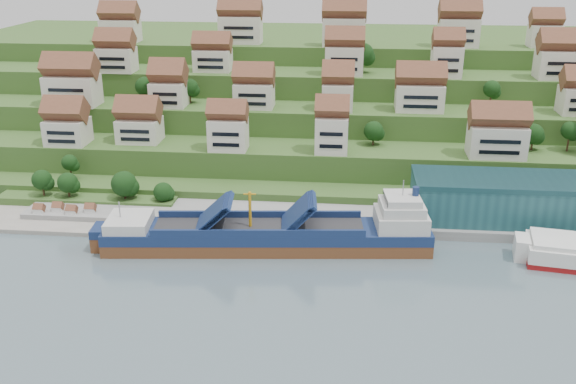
# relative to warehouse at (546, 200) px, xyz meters

# --- Properties ---
(ground) EXTENTS (300.00, 300.00, 0.00)m
(ground) POSITION_rel_warehouse_xyz_m (-52.00, -17.00, -7.20)
(ground) COLOR slate
(ground) RESTS_ON ground
(quay) EXTENTS (180.00, 14.00, 2.20)m
(quay) POSITION_rel_warehouse_xyz_m (-32.00, -2.00, -6.10)
(quay) COLOR gray
(quay) RESTS_ON ground
(pebble_beach) EXTENTS (45.00, 20.00, 1.00)m
(pebble_beach) POSITION_rel_warehouse_xyz_m (-110.00, -5.00, -6.70)
(pebble_beach) COLOR gray
(pebble_beach) RESTS_ON ground
(hillside) EXTENTS (260.00, 128.00, 31.00)m
(hillside) POSITION_rel_warehouse_xyz_m (-52.00, 86.55, 3.46)
(hillside) COLOR #2D4C1E
(hillside) RESTS_ON ground
(hillside_village) EXTENTS (160.94, 62.17, 28.77)m
(hillside_village) POSITION_rel_warehouse_xyz_m (-52.93, 44.70, 17.58)
(hillside_village) COLOR silver
(hillside_village) RESTS_ON ground
(hillside_trees) EXTENTS (137.58, 62.86, 31.55)m
(hillside_trees) POSITION_rel_warehouse_xyz_m (-61.90, 29.53, 10.49)
(hillside_trees) COLOR #163A13
(hillside_trees) RESTS_ON ground
(warehouse) EXTENTS (60.00, 15.00, 10.00)m
(warehouse) POSITION_rel_warehouse_xyz_m (0.00, 0.00, 0.00)
(warehouse) COLOR #205157
(warehouse) RESTS_ON quay
(flagpole) EXTENTS (1.28, 0.16, 8.00)m
(flagpole) POSITION_rel_warehouse_xyz_m (-33.89, -7.00, -0.32)
(flagpole) COLOR gray
(flagpole) RESTS_ON quay
(beach_huts) EXTENTS (14.40, 3.70, 2.20)m
(beach_huts) POSITION_rel_warehouse_xyz_m (-112.00, -6.25, -5.10)
(beach_huts) COLOR white
(beach_huts) RESTS_ON pebble_beach
(cargo_ship) EXTENTS (70.62, 17.55, 15.40)m
(cargo_ship) POSITION_rel_warehouse_xyz_m (-60.21, -16.14, -4.19)
(cargo_ship) COLOR brown
(cargo_ship) RESTS_ON ground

